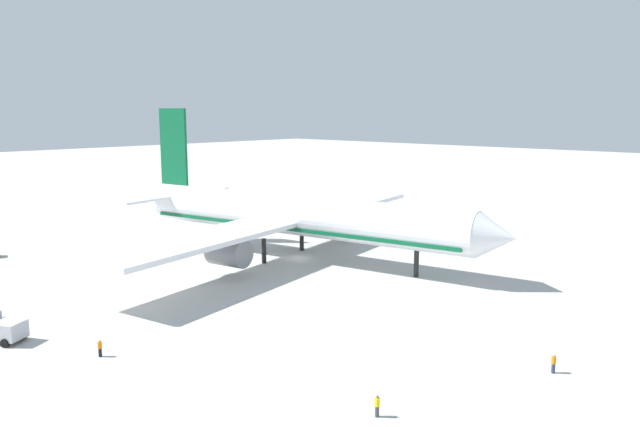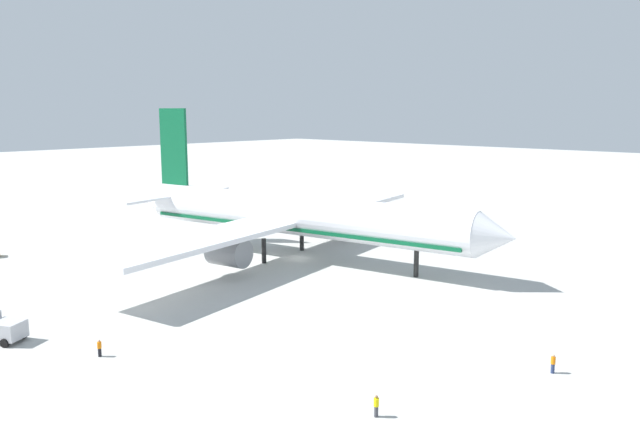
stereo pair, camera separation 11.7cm
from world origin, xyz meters
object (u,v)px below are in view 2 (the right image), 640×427
(ground_worker_0, at_px, (376,406))
(traffic_cone_1, at_px, (223,212))
(airliner, at_px, (291,216))
(ground_worker_4, at_px, (99,348))
(ground_worker_1, at_px, (553,364))
(service_truck_3, at_px, (0,328))

(ground_worker_0, relative_size, traffic_cone_1, 3.14)
(airliner, relative_size, ground_worker_4, 42.63)
(ground_worker_0, distance_m, ground_worker_1, 17.98)
(ground_worker_1, xyz_separation_m, traffic_cone_1, (-89.31, 33.97, -0.60))
(airliner, relative_size, service_truck_3, 13.62)
(ground_worker_4, bearing_deg, service_truck_3, -155.81)
(airliner, xyz_separation_m, traffic_cone_1, (-41.75, 19.43, -6.39))
(traffic_cone_1, bearing_deg, ground_worker_0, -31.50)
(ground_worker_1, bearing_deg, service_truck_3, -145.28)
(airliner, relative_size, traffic_cone_1, 128.14)
(ground_worker_1, height_order, ground_worker_4, ground_worker_1)
(ground_worker_0, bearing_deg, ground_worker_4, -161.92)
(service_truck_3, height_order, ground_worker_4, service_truck_3)
(service_truck_3, relative_size, traffic_cone_1, 9.41)
(ground_worker_0, bearing_deg, ground_worker_1, 68.56)
(ground_worker_1, bearing_deg, traffic_cone_1, 159.18)
(ground_worker_0, relative_size, ground_worker_1, 1.00)
(ground_worker_0, relative_size, ground_worker_4, 1.04)
(airliner, bearing_deg, ground_worker_4, -69.42)
(ground_worker_0, height_order, ground_worker_4, ground_worker_0)
(ground_worker_4, height_order, traffic_cone_1, ground_worker_4)
(airliner, xyz_separation_m, ground_worker_1, (47.56, -14.54, -5.79))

